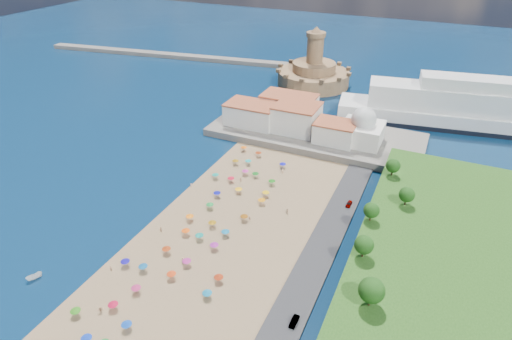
% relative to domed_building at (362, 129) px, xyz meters
% --- Properties ---
extents(ground, '(700.00, 700.00, 0.00)m').
position_rel_domed_building_xyz_m(ground, '(-30.00, -71.00, -8.97)').
color(ground, '#071938').
rests_on(ground, ground).
extents(terrace, '(90.00, 36.00, 3.00)m').
position_rel_domed_building_xyz_m(terrace, '(-20.00, 2.00, -7.47)').
color(terrace, '#59544C').
rests_on(terrace, ground).
extents(jetty, '(18.00, 70.00, 2.40)m').
position_rel_domed_building_xyz_m(jetty, '(-42.00, 37.00, -7.77)').
color(jetty, '#59544C').
rests_on(jetty, ground).
extents(breakwater, '(199.03, 34.77, 2.60)m').
position_rel_domed_building_xyz_m(breakwater, '(-140.00, 82.00, -7.67)').
color(breakwater, '#59544C').
rests_on(breakwater, ground).
extents(waterfront_buildings, '(57.00, 29.00, 11.00)m').
position_rel_domed_building_xyz_m(waterfront_buildings, '(-33.05, 2.64, -1.10)').
color(waterfront_buildings, silver).
rests_on(waterfront_buildings, terrace).
extents(domed_building, '(16.00, 16.00, 15.00)m').
position_rel_domed_building_xyz_m(domed_building, '(0.00, 0.00, 0.00)').
color(domed_building, silver).
rests_on(domed_building, terrace).
extents(fortress, '(40.00, 40.00, 32.40)m').
position_rel_domed_building_xyz_m(fortress, '(-42.00, 67.00, -2.29)').
color(fortress, '#98734C').
rests_on(fortress, ground).
extents(cruise_ship, '(129.93, 39.04, 28.05)m').
position_rel_domed_building_xyz_m(cruise_ship, '(45.59, 42.42, -0.67)').
color(cruise_ship, black).
rests_on(cruise_ship, ground).
extents(beach_parasols, '(28.44, 118.63, 2.20)m').
position_rel_domed_building_xyz_m(beach_parasols, '(-30.64, -79.78, -6.83)').
color(beach_parasols, gray).
rests_on(beach_parasols, beach).
extents(beachgoers, '(37.17, 96.76, 1.85)m').
position_rel_domed_building_xyz_m(beachgoers, '(-30.73, -75.32, -7.84)').
color(beachgoers, tan).
rests_on(beachgoers, beach).
extents(parked_cars, '(1.89, 74.01, 1.34)m').
position_rel_domed_building_xyz_m(parked_cars, '(6.00, -85.53, -7.63)').
color(parked_cars, gray).
rests_on(parked_cars, promenade).
extents(hillside_trees, '(12.86, 110.17, 7.61)m').
position_rel_domed_building_xyz_m(hillside_trees, '(18.70, -80.08, 0.98)').
color(hillside_trees, '#382314').
rests_on(hillside_trees, hillside).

